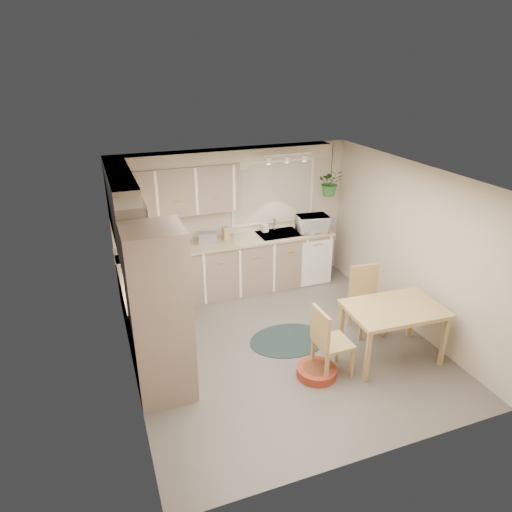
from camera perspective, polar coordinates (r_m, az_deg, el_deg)
name	(u,v)px	position (r m, az deg, el deg)	size (l,w,h in m)	color
floor	(282,345)	(6.52, 3.22, -11.09)	(4.20, 4.20, 0.00)	#5F5953
ceiling	(286,177)	(5.52, 3.79, 9.86)	(4.20, 4.20, 0.00)	silver
wall_back	(234,219)	(7.74, -2.77, 4.70)	(4.00, 0.04, 2.40)	#BEB39D
wall_front	(377,361)	(4.35, 14.90, -12.53)	(4.00, 0.04, 2.40)	#BEB39D
wall_left	(125,293)	(5.50, -16.05, -4.52)	(0.04, 4.20, 2.40)	#BEB39D
wall_right	(411,247)	(6.91, 18.85, 1.03)	(0.04, 4.20, 2.40)	#BEB39D
base_cab_left	(147,309)	(6.64, -13.49, -6.49)	(0.60, 1.85, 0.90)	gray
base_cab_back	(229,267)	(7.70, -3.39, -1.44)	(3.60, 0.60, 0.90)	gray
counter_left	(144,279)	(6.42, -13.80, -2.84)	(0.64, 1.89, 0.04)	tan
counter_back	(229,242)	(7.51, -3.45, 1.78)	(3.64, 0.64, 0.04)	tan
oven_stack	(160,315)	(5.26, -11.94, -7.27)	(0.65, 0.65, 2.10)	gray
wall_oven_face	(188,310)	(5.30, -8.52, -6.73)	(0.02, 0.56, 0.58)	white
upper_cab_left	(126,215)	(6.19, -15.99, 4.99)	(0.35, 2.00, 0.75)	gray
upper_cab_back	(175,191)	(7.17, -10.13, 8.03)	(2.00, 0.35, 0.75)	gray
soffit_left	(119,179)	(6.06, -16.73, 9.21)	(0.30, 2.00, 0.20)	#BEB39D
soffit_back	(223,156)	(7.26, -4.10, 12.39)	(3.60, 0.30, 0.20)	#BEB39D
cooktop	(151,297)	(5.90, -12.98, -4.96)	(0.52, 0.58, 0.02)	white
range_hood	(146,264)	(5.70, -13.59, -0.96)	(0.40, 0.60, 0.14)	white
window_blinds	(273,192)	(7.83, 2.18, 7.98)	(1.40, 0.02, 1.00)	beige
window_frame	(273,192)	(7.84, 2.15, 8.00)	(1.50, 0.02, 1.10)	white
sink	(279,236)	(7.81, 2.85, 2.53)	(0.70, 0.48, 0.10)	#9A9DA1
dishwasher_front	(317,263)	(7.98, 7.62, -0.89)	(0.58, 0.01, 0.83)	white
track_light_bar	(287,155)	(7.19, 3.88, 12.53)	(0.80, 0.04, 0.04)	white
wall_clock	(242,160)	(7.50, -1.73, 11.86)	(0.30, 0.30, 0.03)	#D7C04C
dining_table	(391,333)	(6.32, 16.57, -9.18)	(1.22, 0.82, 0.77)	tan
chair_left	(333,341)	(5.84, 9.65, -10.41)	(0.44, 0.44, 0.94)	tan
chair_back	(369,302)	(6.77, 13.91, -5.55)	(0.46, 0.46, 0.97)	tan
braided_rug	(289,340)	(6.62, 4.09, -10.44)	(1.13, 0.85, 0.01)	black
pet_bed	(316,372)	(5.99, 7.57, -14.12)	(0.51, 0.51, 0.12)	#9E331F
microwave	(313,222)	(7.89, 7.08, 4.25)	(0.52, 0.29, 0.35)	white
soap_bottle	(265,230)	(7.84, 1.11, 3.32)	(0.09, 0.21, 0.10)	white
hanging_plant	(330,185)	(7.85, 9.28, 8.70)	(0.41, 0.45, 0.35)	#286227
coffee_maker	(168,240)	(7.25, -10.96, 2.00)	(0.17, 0.20, 0.29)	black
toaster	(208,238)	(7.41, -6.07, 2.29)	(0.29, 0.17, 0.18)	#9A9DA1
knife_block	(226,233)	(7.51, -3.81, 2.83)	(0.10, 0.10, 0.22)	tan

